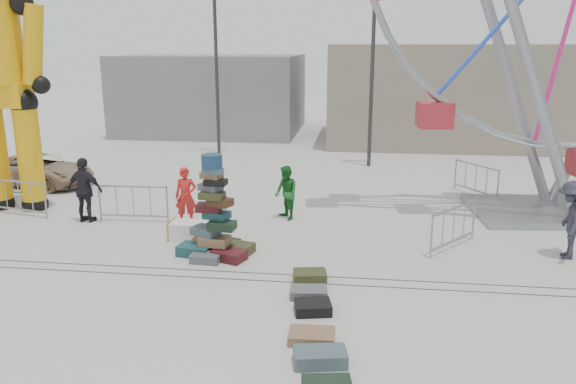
# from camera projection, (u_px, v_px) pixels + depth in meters

# --- Properties ---
(ground) EXTENTS (90.00, 90.00, 0.00)m
(ground) POSITION_uv_depth(u_px,v_px,m) (231.00, 291.00, 11.70)
(ground) COLOR #9E9E99
(ground) RESTS_ON ground
(track_line_near) EXTENTS (40.00, 0.04, 0.01)m
(track_line_near) POSITION_uv_depth(u_px,v_px,m) (237.00, 279.00, 12.28)
(track_line_near) COLOR #47443F
(track_line_near) RESTS_ON ground
(track_line_far) EXTENTS (40.00, 0.04, 0.01)m
(track_line_far) POSITION_uv_depth(u_px,v_px,m) (241.00, 272.00, 12.66)
(track_line_far) COLOR #47443F
(track_line_far) RESTS_ON ground
(building_right) EXTENTS (12.00, 8.00, 5.00)m
(building_right) POSITION_uv_depth(u_px,v_px,m) (446.00, 94.00, 29.40)
(building_right) COLOR gray
(building_right) RESTS_ON ground
(building_left) EXTENTS (10.00, 8.00, 4.40)m
(building_left) POSITION_uv_depth(u_px,v_px,m) (214.00, 94.00, 32.98)
(building_left) COLOR gray
(building_left) RESTS_ON ground
(lamp_post_right) EXTENTS (1.41, 0.25, 8.00)m
(lamp_post_right) POSITION_uv_depth(u_px,v_px,m) (375.00, 57.00, 22.66)
(lamp_post_right) COLOR #2D2D30
(lamp_post_right) RESTS_ON ground
(lamp_post_left) EXTENTS (1.41, 0.25, 8.00)m
(lamp_post_left) POSITION_uv_depth(u_px,v_px,m) (218.00, 56.00, 25.43)
(lamp_post_left) COLOR #2D2D30
(lamp_post_left) RESTS_ON ground
(suitcase_tower) EXTENTS (1.88, 1.58, 2.51)m
(suitcase_tower) POSITION_uv_depth(u_px,v_px,m) (215.00, 227.00, 13.56)
(suitcase_tower) COLOR #19494B
(suitcase_tower) RESTS_ON ground
(crash_test_dummy) EXTENTS (3.03, 1.35, 7.70)m
(crash_test_dummy) POSITION_uv_depth(u_px,v_px,m) (2.00, 77.00, 16.60)
(crash_test_dummy) COLOR black
(crash_test_dummy) RESTS_ON ground
(steamer_trunk) EXTENTS (1.05, 0.63, 0.48)m
(steamer_trunk) POSITION_uv_depth(u_px,v_px,m) (190.00, 231.00, 14.74)
(steamer_trunk) COLOR silver
(steamer_trunk) RESTS_ON ground
(row_case_0) EXTENTS (0.79, 0.62, 0.20)m
(row_case_0) POSITION_uv_depth(u_px,v_px,m) (310.00, 276.00, 12.24)
(row_case_0) COLOR #393C1E
(row_case_0) RESTS_ON ground
(row_case_1) EXTENTS (0.80, 0.56, 0.19)m
(row_case_1) POSITION_uv_depth(u_px,v_px,m) (309.00, 292.00, 11.42)
(row_case_1) COLOR #585B5F
(row_case_1) RESTS_ON ground
(row_case_2) EXTENTS (0.78, 0.65, 0.21)m
(row_case_2) POSITION_uv_depth(u_px,v_px,m) (313.00, 307.00, 10.75)
(row_case_2) COLOR black
(row_case_2) RESTS_ON ground
(row_case_3) EXTENTS (0.81, 0.55, 0.18)m
(row_case_3) POSITION_uv_depth(u_px,v_px,m) (312.00, 336.00, 9.71)
(row_case_3) COLOR #8A6546
(row_case_3) RESTS_ON ground
(row_case_4) EXTENTS (0.93, 0.63, 0.24)m
(row_case_4) POSITION_uv_depth(u_px,v_px,m) (320.00, 357.00, 9.00)
(row_case_4) COLOR #465C64
(row_case_4) RESTS_ON ground
(barricade_dummy_b) EXTENTS (1.97, 0.56, 1.10)m
(barricade_dummy_b) POSITION_uv_depth(u_px,v_px,m) (19.00, 198.00, 16.77)
(barricade_dummy_b) COLOR gray
(barricade_dummy_b) RESTS_ON ground
(barricade_dummy_c) EXTENTS (2.00, 0.16, 1.10)m
(barricade_dummy_c) POSITION_uv_depth(u_px,v_px,m) (133.00, 203.00, 16.16)
(barricade_dummy_c) COLOR gray
(barricade_dummy_c) RESTS_ON ground
(barricade_wheel_front) EXTENTS (1.34, 1.61, 1.10)m
(barricade_wheel_front) POSITION_uv_depth(u_px,v_px,m) (454.00, 227.00, 14.05)
(barricade_wheel_front) COLOR gray
(barricade_wheel_front) RESTS_ON ground
(barricade_wheel_back) EXTENTS (1.16, 1.74, 1.10)m
(barricade_wheel_back) POSITION_uv_depth(u_px,v_px,m) (476.00, 180.00, 19.01)
(barricade_wheel_back) COLOR gray
(barricade_wheel_back) RESTS_ON ground
(pedestrian_red) EXTENTS (0.68, 0.52, 1.66)m
(pedestrian_red) POSITION_uv_depth(u_px,v_px,m) (186.00, 196.00, 15.86)
(pedestrian_red) COLOR #B21E19
(pedestrian_red) RESTS_ON ground
(pedestrian_green) EXTENTS (0.93, 0.98, 1.59)m
(pedestrian_green) POSITION_uv_depth(u_px,v_px,m) (286.00, 193.00, 16.36)
(pedestrian_green) COLOR #186322
(pedestrian_green) RESTS_ON ground
(pedestrian_black) EXTENTS (1.16, 0.61, 1.89)m
(pedestrian_black) POSITION_uv_depth(u_px,v_px,m) (85.00, 190.00, 16.07)
(pedestrian_black) COLOR black
(pedestrian_black) RESTS_ON ground
(pedestrian_grey) EXTENTS (0.95, 1.34, 1.89)m
(pedestrian_grey) POSITION_uv_depth(u_px,v_px,m) (570.00, 220.00, 13.33)
(pedestrian_grey) COLOR #22232D
(pedestrian_grey) RESTS_ON ground
(parked_suv) EXTENTS (4.40, 2.75, 1.13)m
(parked_suv) POSITION_uv_depth(u_px,v_px,m) (39.00, 170.00, 20.42)
(parked_suv) COLOR #967B60
(parked_suv) RESTS_ON ground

